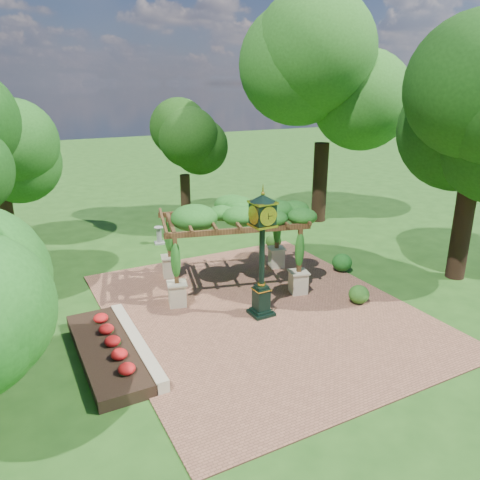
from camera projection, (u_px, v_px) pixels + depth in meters
name	position (u px, v px, depth m)	size (l,w,h in m)	color
ground	(274.00, 322.00, 15.83)	(120.00, 120.00, 0.00)	#1E4714
brick_plaza	(260.00, 310.00, 16.66)	(10.00, 12.00, 0.04)	brown
border_wall	(137.00, 344.00, 14.15)	(0.35, 5.00, 0.40)	#C6B793
flower_bed	(107.00, 352.00, 13.76)	(1.50, 5.00, 0.36)	red
pedestal_clock	(262.00, 245.00, 15.48)	(0.88, 0.88, 4.36)	black
pergola	(231.00, 218.00, 17.90)	(6.02, 4.57, 3.37)	beige
sundial	(159.00, 236.00, 23.48)	(0.57, 0.57, 0.88)	gray
shrub_front	(359.00, 294.00, 17.04)	(0.75, 0.75, 0.67)	#285D1A
shrub_mid	(342.00, 262.00, 19.97)	(0.84, 0.84, 0.76)	#174F16
shrub_back	(273.00, 241.00, 22.79)	(0.77, 0.77, 0.69)	#295618
tree_north	(183.00, 141.00, 26.95)	(3.49, 3.49, 6.64)	#352415
tree_east_far	(326.00, 77.00, 25.08)	(5.97, 5.97, 11.67)	black
tree_east_near	(479.00, 117.00, 17.50)	(5.27, 5.27, 9.43)	black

